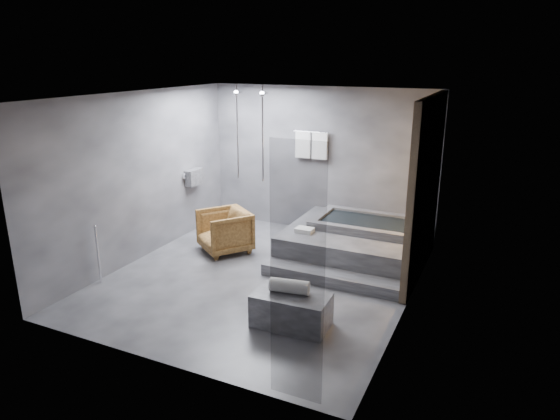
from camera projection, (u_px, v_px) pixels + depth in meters
The scene contains 7 objects.
room at pixel (291, 169), 7.36m from camera, with size 5.00×5.04×2.82m.
tub_deck at pixel (354, 243), 8.58m from camera, with size 2.20×2.00×0.50m, color #343437.
tub_step at pixel (330, 278), 7.61m from camera, with size 2.20×0.36×0.18m, color #343437.
concrete_bench at pixel (291, 310), 6.38m from camera, with size 0.97×0.53×0.44m, color #343437.
driftwood_chair at pixel (225, 231), 8.78m from camera, with size 0.80×0.82×0.75m, color #452B11.
rolled_towel at pixel (289, 286), 6.34m from camera, with size 0.18×0.18×0.51m, color silver.
deck_towel at pixel (305, 230), 8.34m from camera, with size 0.29×0.21×0.08m, color white.
Camera 1 is at (3.31, -6.35, 3.33)m, focal length 32.00 mm.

